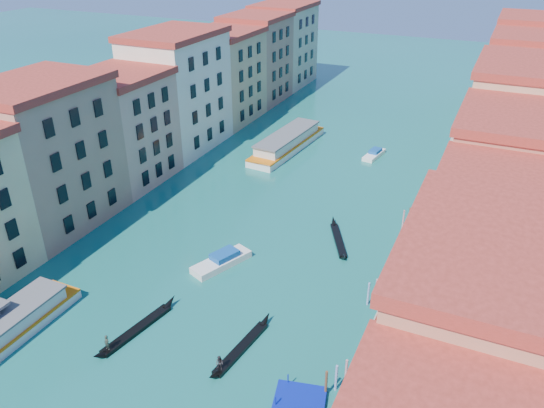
{
  "coord_description": "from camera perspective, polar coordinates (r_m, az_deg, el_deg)",
  "views": [
    {
      "loc": [
        28.02,
        -7.6,
        37.01
      ],
      "look_at": [
        3.65,
        46.39,
        5.73
      ],
      "focal_mm": 35.0,
      "sensor_mm": 36.0,
      "label": 1
    }
  ],
  "objects": [
    {
      "name": "left_bank_palazzos",
      "position": [
        94.27,
        -12.14,
        10.39
      ],
      "size": [
        12.8,
        128.4,
        21.0
      ],
      "color": "tan",
      "rests_on": "ground"
    },
    {
      "name": "right_bank_palazzos",
      "position": [
        77.57,
        24.19,
        4.74
      ],
      "size": [
        12.8,
        128.4,
        21.0
      ],
      "color": "#A04038",
      "rests_on": "ground"
    },
    {
      "name": "gondola_right",
      "position": [
        53.69,
        -3.48,
        -15.19
      ],
      "size": [
        2.18,
        10.89,
        2.17
      ],
      "rotation": [
        0.0,
        0.0,
        -0.12
      ],
      "color": "black",
      "rests_on": "ground"
    },
    {
      "name": "gondola_fore",
      "position": [
        57.46,
        -14.35,
        -12.82
      ],
      "size": [
        2.91,
        11.55,
        2.31
      ],
      "rotation": [
        0.0,
        0.0,
        -0.18
      ],
      "color": "black",
      "rests_on": "ground"
    },
    {
      "name": "vaporetto_near",
      "position": [
        60.33,
        -27.18,
        -12.25
      ],
      "size": [
        4.15,
        17.94,
        2.67
      ],
      "rotation": [
        0.0,
        0.0,
        -0.0
      ],
      "color": "silver",
      "rests_on": "ground"
    },
    {
      "name": "mooring_poles_right",
      "position": [
        51.77,
        7.91,
        -16.12
      ],
      "size": [
        1.44,
        54.24,
        3.2
      ],
      "color": "#56301D",
      "rests_on": "ground"
    },
    {
      "name": "motorboat_mid",
      "position": [
        65.47,
        -5.39,
        -6.06
      ],
      "size": [
        5.22,
        8.16,
        1.62
      ],
      "rotation": [
        0.0,
        0.0,
        -0.39
      ],
      "color": "silver",
      "rests_on": "ground"
    },
    {
      "name": "vaporetto_far",
      "position": [
        98.53,
        1.66,
        6.67
      ],
      "size": [
        6.76,
        22.05,
        3.23
      ],
      "rotation": [
        0.0,
        0.0,
        -0.08
      ],
      "color": "white",
      "rests_on": "ground"
    },
    {
      "name": "restaurant_awnings",
      "position": [
        46.13,
        9.67,
        -20.22
      ],
      "size": [
        3.2,
        44.55,
        3.12
      ],
      "color": "maroon",
      "rests_on": "ground"
    },
    {
      "name": "motorboat_far",
      "position": [
        97.45,
        10.95,
        5.31
      ],
      "size": [
        2.9,
        6.41,
        1.28
      ],
      "rotation": [
        0.0,
        0.0,
        -0.16
      ],
      "color": "white",
      "rests_on": "ground"
    },
    {
      "name": "gondola_far",
      "position": [
        70.6,
        7.12,
        -3.72
      ],
      "size": [
        5.54,
        9.93,
        1.52
      ],
      "rotation": [
        0.0,
        0.0,
        0.47
      ],
      "color": "black",
      "rests_on": "ground"
    },
    {
      "name": "quay",
      "position": [
        81.48,
        17.41,
        -0.16
      ],
      "size": [
        4.0,
        140.0,
        1.0
      ],
      "primitive_type": "cube",
      "color": "#AA9A89",
      "rests_on": "ground"
    }
  ]
}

